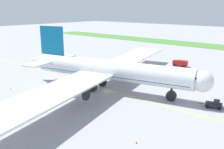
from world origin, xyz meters
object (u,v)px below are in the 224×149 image
at_px(airliner_foreground, 106,70).
at_px(pushback_tug, 214,104).
at_px(ground_crew_wingwalker_port, 23,102).
at_px(service_truck_fuel_bowser, 180,63).
at_px(traffic_cone_near_nose, 11,88).
at_px(traffic_cone_port_wing, 136,142).

distance_m(airliner_foreground, pushback_tug, 31.30).
height_order(ground_crew_wingwalker_port, service_truck_fuel_bowser, service_truck_fuel_bowser).
height_order(pushback_tug, service_truck_fuel_bowser, service_truck_fuel_bowser).
bearing_deg(traffic_cone_near_nose, service_truck_fuel_bowser, 68.12).
xyz_separation_m(pushback_tug, ground_crew_wingwalker_port, (-37.26, -31.20, 0.10)).
distance_m(pushback_tug, traffic_cone_port_wing, 27.19).
bearing_deg(pushback_tug, airliner_foreground, -165.69).
relative_size(airliner_foreground, ground_crew_wingwalker_port, 54.72).
relative_size(traffic_cone_near_nose, traffic_cone_port_wing, 1.00).
xyz_separation_m(airliner_foreground, traffic_cone_near_nose, (-23.01, -18.84, -6.07)).
xyz_separation_m(traffic_cone_port_wing, service_truck_fuel_bowser, (-22.58, 63.72, 1.19)).
bearing_deg(traffic_cone_port_wing, traffic_cone_near_nose, 179.66).
distance_m(airliner_foreground, service_truck_fuel_bowser, 44.92).
bearing_deg(ground_crew_wingwalker_port, traffic_cone_port_wing, 7.83).
bearing_deg(service_truck_fuel_bowser, pushback_tug, -53.44).
relative_size(airliner_foreground, service_truck_fuel_bowser, 15.04).
bearing_deg(airliner_foreground, ground_crew_wingwalker_port, -107.37).
height_order(ground_crew_wingwalker_port, traffic_cone_port_wing, ground_crew_wingwalker_port).
relative_size(traffic_cone_port_wing, service_truck_fuel_bowser, 0.09).
height_order(airliner_foreground, traffic_cone_near_nose, airliner_foreground).
height_order(airliner_foreground, pushback_tug, airliner_foreground).
xyz_separation_m(pushback_tug, traffic_cone_near_nose, (-52.89, -26.46, -0.68)).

